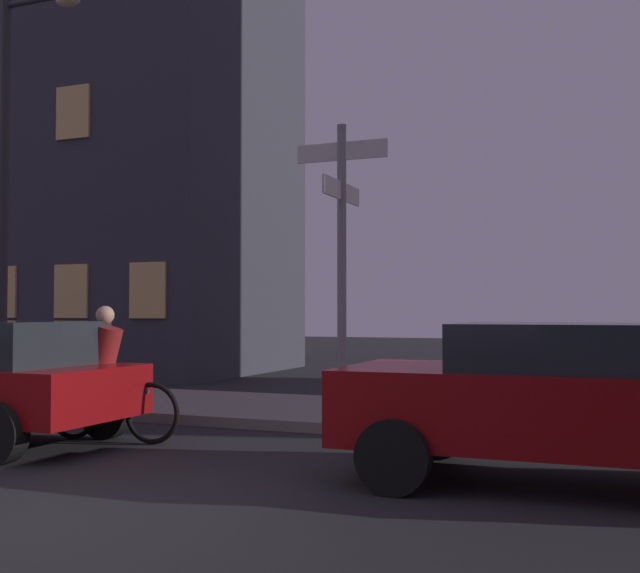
% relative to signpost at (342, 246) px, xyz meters
% --- Properties ---
extents(ground_plane, '(80.00, 80.00, 0.00)m').
position_rel_signpost_xyz_m(ground_plane, '(-0.65, -4.93, -2.40)').
color(ground_plane, '#232326').
extents(sidewalk_kerb, '(40.00, 2.98, 0.14)m').
position_rel_signpost_xyz_m(sidewalk_kerb, '(-0.65, 1.11, -2.33)').
color(sidewalk_kerb, gray).
rests_on(sidewalk_kerb, ground_plane).
extents(signpost, '(1.25, 1.32, 3.86)m').
position_rel_signpost_xyz_m(signpost, '(0.00, 0.00, 0.00)').
color(signpost, gray).
rests_on(signpost, sidewalk_kerb).
extents(street_lamp, '(1.59, 0.28, 6.68)m').
position_rel_signpost_xyz_m(street_lamp, '(-5.98, 0.45, 1.65)').
color(street_lamp, '#2D2D30').
rests_on(street_lamp, sidewalk_kerb).
extents(car_near_right, '(3.92, 2.03, 1.44)m').
position_rel_signpost_xyz_m(car_near_right, '(2.91, -2.26, -1.61)').
color(car_near_right, maroon).
rests_on(car_near_right, ground_plane).
extents(cyclist, '(1.82, 0.34, 1.61)m').
position_rel_signpost_xyz_m(cyclist, '(-2.29, -1.84, -1.65)').
color(cyclist, black).
rests_on(cyclist, ground_plane).
extents(building_left_block, '(10.15, 6.22, 19.12)m').
position_rel_signpost_xyz_m(building_left_block, '(-10.14, 7.57, 7.16)').
color(building_left_block, '#383842').
rests_on(building_left_block, ground_plane).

